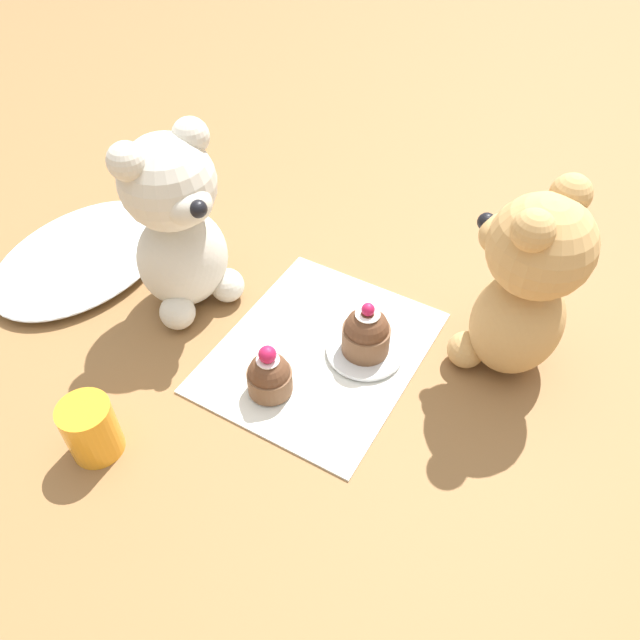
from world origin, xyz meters
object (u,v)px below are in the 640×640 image
Objects in this scene: teddy_bear_tan at (525,286)px; cupcake_near_cream_bear at (269,375)px; saucer_plate at (365,350)px; cupcake_near_tan_bear at (366,333)px; juice_glass at (91,429)px; teddy_bear_cream at (177,225)px.

teddy_bear_tan reaches higher than cupcake_near_cream_bear.
saucer_plate is 1.26× the size of cupcake_near_tan_bear.
teddy_bear_cream is at bearing 14.36° from juice_glass.
teddy_bear_cream is 0.21m from cupcake_near_cream_bear.
juice_glass is at bearing -146.79° from teddy_bear_cream.
cupcake_near_cream_bear is 0.19m from juice_glass.
cupcake_near_tan_bear reaches higher than cupcake_near_cream_bear.
teddy_bear_tan is at bearing -55.97° from teddy_bear_cream.
juice_glass is (-0.26, 0.18, 0.03)m from saucer_plate.
teddy_bear_tan is (0.10, -0.39, -0.00)m from teddy_bear_cream.
cupcake_near_tan_bear is 0.32m from juice_glass.
cupcake_near_tan_bear is (0.10, -0.07, 0.01)m from cupcake_near_cream_bear.
teddy_bear_cream is 3.48× the size of juice_glass.
cupcake_near_tan_bear reaches higher than juice_glass.
juice_glass reaches higher than saucer_plate.
cupcake_near_tan_bear reaches higher than saucer_plate.
saucer_plate is (0.10, -0.07, -0.02)m from cupcake_near_cream_bear.
saucer_plate is at bearing -35.50° from juice_glass.
cupcake_near_cream_bear is (-0.08, -0.18, -0.09)m from teddy_bear_cream.
teddy_bear_tan reaches higher than juice_glass.
teddy_bear_cream reaches higher than saucer_plate.
juice_glass is at bearing 142.87° from cupcake_near_cream_bear.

